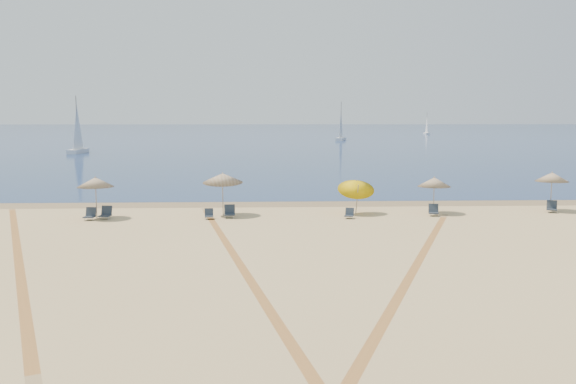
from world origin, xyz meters
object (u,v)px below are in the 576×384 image
(umbrella_2, at_px, (223,178))
(chair_4, at_px, (209,214))
(chair_5, at_px, (230,212))
(sailboat_2, at_px, (427,128))
(umbrella_1, at_px, (95,182))
(chair_7, at_px, (434,211))
(chair_8, at_px, (552,207))
(sailboat_0, at_px, (341,129))
(chair_6, at_px, (349,214))
(chair_2, at_px, (90,214))
(umbrella_4, at_px, (434,182))
(umbrella_3, at_px, (356,185))
(umbrella_5, at_px, (552,177))
(chair_3, at_px, (106,213))
(sailboat_1, at_px, (78,136))

(umbrella_2, bearing_deg, chair_4, -120.72)
(chair_5, xyz_separation_m, sailboat_2, (55.17, 160.42, 1.84))
(umbrella_1, height_order, chair_4, umbrella_1)
(chair_7, distance_m, chair_8, 7.63)
(chair_5, height_order, sailboat_0, sailboat_0)
(chair_6, bearing_deg, umbrella_1, -165.80)
(umbrella_1, distance_m, chair_2, 1.87)
(umbrella_1, bearing_deg, umbrella_2, 5.93)
(chair_6, bearing_deg, umbrella_4, 33.45)
(umbrella_1, height_order, chair_8, umbrella_1)
(umbrella_3, distance_m, chair_4, 8.86)
(chair_2, bearing_deg, chair_6, 4.54)
(umbrella_5, height_order, chair_5, umbrella_5)
(umbrella_4, xyz_separation_m, chair_3, (-19.26, -1.24, -1.57))
(umbrella_3, bearing_deg, umbrella_2, -179.31)
(chair_3, height_order, sailboat_0, sailboat_0)
(chair_3, distance_m, chair_7, 19.00)
(umbrella_4, height_order, chair_4, umbrella_4)
(umbrella_4, xyz_separation_m, sailboat_1, (-39.58, 61.15, 0.84))
(chair_4, relative_size, chair_5, 0.83)
(umbrella_2, bearing_deg, sailboat_0, 79.13)
(umbrella_2, distance_m, chair_4, 2.42)
(sailboat_0, distance_m, sailboat_2, 60.11)
(umbrella_5, distance_m, chair_4, 21.06)
(chair_7, height_order, sailboat_1, sailboat_1)
(chair_6, xyz_separation_m, chair_8, (12.65, 1.67, 0.05))
(chair_3, distance_m, chair_4, 5.89)
(umbrella_3, bearing_deg, chair_5, -172.95)
(umbrella_5, xyz_separation_m, chair_6, (-12.84, -2.22, -1.85))
(umbrella_2, bearing_deg, umbrella_4, 1.23)
(chair_4, xyz_separation_m, chair_7, (13.12, 0.56, 0.04))
(umbrella_1, height_order, chair_5, umbrella_1)
(chair_2, bearing_deg, chair_5, 8.06)
(chair_4, bearing_deg, umbrella_4, 0.43)
(chair_2, relative_size, sailboat_1, 0.08)
(chair_4, relative_size, chair_6, 0.89)
(chair_3, bearing_deg, chair_4, 5.10)
(sailboat_0, bearing_deg, chair_2, -87.31)
(chair_3, xyz_separation_m, chair_4, (5.89, -0.24, -0.07))
(umbrella_3, distance_m, chair_7, 4.76)
(chair_4, bearing_deg, sailboat_2, 64.79)
(umbrella_3, xyz_separation_m, chair_5, (-7.49, -0.93, -1.40))
(chair_2, bearing_deg, sailboat_0, 80.47)
(chair_4, relative_size, sailboat_0, 0.07)
(umbrella_2, xyz_separation_m, chair_8, (19.97, 0.32, -1.91))
(chair_6, bearing_deg, sailboat_1, 135.19)
(umbrella_3, relative_size, umbrella_4, 1.10)
(chair_8, height_order, sailboat_2, sailboat_2)
(sailboat_2, bearing_deg, chair_5, -105.34)
(umbrella_2, distance_m, chair_7, 12.56)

